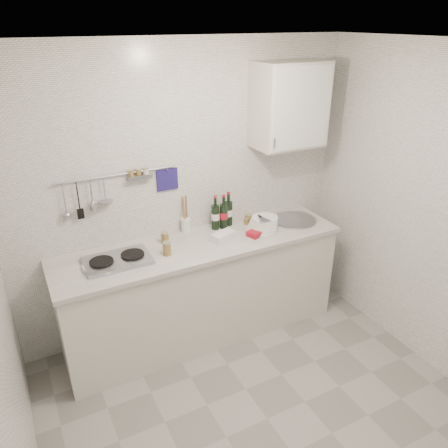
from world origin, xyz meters
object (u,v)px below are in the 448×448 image
Objects in this scene: plate_stack_hob at (103,265)px; utensil_crock at (186,223)px; wine_bottles at (223,211)px; wall_cabinet at (290,105)px; plate_stack_sink at (263,224)px.

plate_stack_hob is 0.83m from utensil_crock.
utensil_crock is at bearing 168.10° from wine_bottles.
plate_stack_hob is at bearing -161.57° from utensil_crock.
plate_stack_sink is (-0.31, -0.15, -0.98)m from wall_cabinet.
utensil_crock is at bearing 171.97° from wall_cabinet.
wall_cabinet is 2.26× the size of wine_bottles.
plate_stack_sink is at bearing -0.82° from plate_stack_hob.
wine_bottles is at bearing 174.08° from wall_cabinet.
plate_stack_hob is (-1.71, -0.13, -1.02)m from wall_cabinet.
wall_cabinet reaches higher than wine_bottles.
plate_stack_hob is 1.07× the size of plate_stack_sink.
wall_cabinet is 2.37× the size of plate_stack_sink.
plate_stack_sink is 0.95× the size of wine_bottles.
plate_stack_hob is 1.02× the size of wine_bottles.
wall_cabinet is 2.22× the size of plate_stack_hob.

